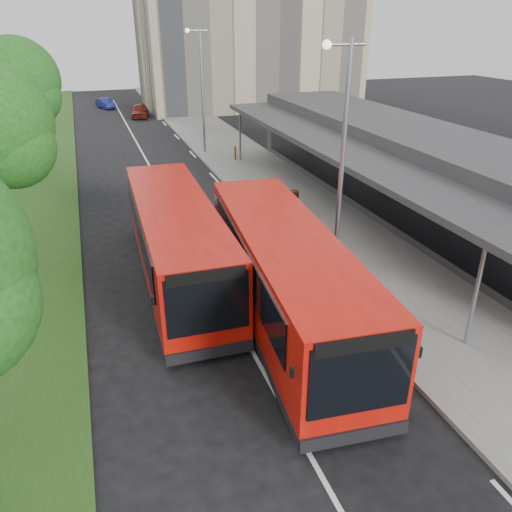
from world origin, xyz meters
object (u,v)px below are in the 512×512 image
Objects in this scene: tree_far at (18,86)px; lamp_post_near at (341,152)px; litter_bin at (294,198)px; car_near at (140,111)px; lamp_post_far at (201,83)px; car_far at (105,103)px; bus_main at (285,278)px; bollard at (235,153)px; bus_second at (177,242)px.

tree_far is 22.07m from lamp_post_near.
car_near reaches higher than litter_bin.
lamp_post_far is 13.37m from litter_bin.
car_near is 1.20× the size of car_far.
tree_far is 17.86m from litter_bin.
tree_far is 0.98× the size of lamp_post_far.
bus_main is (-2.67, -22.02, -3.16)m from lamp_post_far.
lamp_post_far is at bearing 4.87° from tree_far.
tree_far is 11.17m from lamp_post_far.
bollard is 0.24× the size of car_near.
lamp_post_far is 9.96× the size of litter_bin.
bus_main is 37.92m from car_near.
bus_second is 2.83× the size of car_near.
litter_bin is at bearing -97.61° from car_far.
litter_bin is 0.26× the size of car_far.
litter_bin is (1.62, -12.61, -4.17)m from lamp_post_far.
bus_main is 10.40m from litter_bin.
car_near is (-4.11, 28.49, 0.08)m from litter_bin.
lamp_post_far is 2.58× the size of car_far.
lamp_post_far is 16.59m from car_near.
lamp_post_near reaches higher than tree_far.
bollard is (6.72, 15.33, -0.92)m from bus_second.
bus_main reaches higher than bollard.
lamp_post_far is 22.41m from bus_main.
lamp_post_far is 23.52m from car_far.
lamp_post_far reaches higher than car_far.
car_near is (8.64, 16.83, -4.44)m from tree_far.
litter_bin is at bearing -89.08° from bollard.
lamp_post_far is at bearing 97.32° from litter_bin.
bus_second is at bearing -140.81° from litter_bin.
car_far is (-6.92, 35.13, -0.04)m from litter_bin.
bus_main is at bearing -142.77° from lamp_post_near.
bollard is (1.46, -2.88, -4.13)m from lamp_post_far.
bus_main reaches higher than car_far.
lamp_post_near is 6.41m from bus_second.
bus_second reaches higher than bollard.
bollard is (12.59, -1.93, -4.49)m from tree_far.
lamp_post_near and lamp_post_far have the same top height.
tree_far is at bearing 137.56° from litter_bin.
car_near is (-2.49, 35.88, -4.09)m from lamp_post_near.
bollard is at bearing 85.12° from lamp_post_near.
lamp_post_near is at bearing -102.35° from litter_bin.
lamp_post_near is 17.67m from bollard.
tree_far is 2.54× the size of car_far.
car_far is (-5.30, 22.53, -4.21)m from lamp_post_far.
lamp_post_far is 5.24m from bollard.
bus_main reaches higher than litter_bin.
tree_far is at bearing -107.96° from car_near.
tree_far reaches higher than car_near.
bus_second is (-2.59, 3.82, -0.05)m from bus_main.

